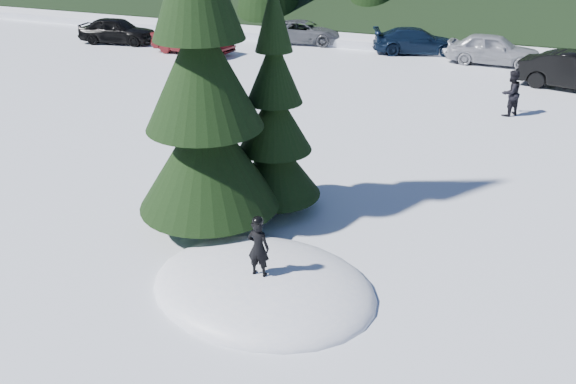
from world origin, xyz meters
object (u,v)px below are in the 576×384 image
at_px(car_3, 416,41).
at_px(spruce_tall, 203,86).
at_px(car_1, 193,40).
at_px(car_2, 304,32).
at_px(adult_0, 510,93).
at_px(car_0, 117,30).
at_px(child_skier, 258,248).
at_px(car_4, 493,49).
at_px(spruce_short, 275,127).

bearing_deg(car_3, spruce_tall, 159.08).
height_order(car_1, car_2, car_1).
distance_m(adult_0, car_0, 22.09).
relative_size(child_skier, car_4, 0.26).
xyz_separation_m(spruce_tall, car_1, (-10.38, 15.71, -2.59)).
bearing_deg(car_2, car_3, -100.29).
height_order(child_skier, car_1, child_skier).
distance_m(child_skier, adult_0, 13.83).
relative_size(child_skier, car_1, 0.26).
bearing_deg(car_1, car_2, -37.03).
bearing_deg(car_1, car_3, -61.99).
xyz_separation_m(car_1, car_3, (10.81, 4.77, -0.07)).
bearing_deg(car_4, car_1, 105.12).
bearing_deg(adult_0, spruce_tall, 9.65).
relative_size(spruce_tall, car_1, 1.95).
bearing_deg(car_0, child_skier, -146.13).
distance_m(spruce_tall, car_0, 22.88).
distance_m(spruce_tall, spruce_short, 2.11).
bearing_deg(child_skier, car_0, -48.86).
relative_size(spruce_tall, adult_0, 5.18).
bearing_deg(car_2, car_1, 130.09).
height_order(spruce_tall, car_3, spruce_tall).
distance_m(spruce_short, adult_0, 11.10).
xyz_separation_m(car_0, car_2, (9.77, 4.33, -0.10)).
bearing_deg(car_2, car_0, 105.19).
relative_size(spruce_short, car_1, 1.22).
height_order(spruce_tall, adult_0, spruce_tall).
distance_m(car_1, car_2, 6.58).
height_order(spruce_tall, child_skier, spruce_tall).
distance_m(spruce_short, car_3, 19.15).
xyz_separation_m(spruce_short, adult_0, (4.71, 9.97, -1.27)).
bearing_deg(child_skier, car_1, -57.95).
distance_m(child_skier, car_2, 24.14).
height_order(car_1, car_4, car_4).
bearing_deg(spruce_short, car_4, 79.46).
bearing_deg(spruce_tall, car_0, 134.07).
bearing_deg(car_2, spruce_tall, -172.41).
height_order(car_0, car_1, car_0).
bearing_deg(car_3, car_0, 84.61).
bearing_deg(spruce_short, adult_0, 64.71).
distance_m(spruce_tall, child_skier, 3.76).
height_order(child_skier, car_4, child_skier).
bearing_deg(adult_0, child_skier, 21.75).
xyz_separation_m(child_skier, car_4, (2.14, 21.51, -0.31)).
xyz_separation_m(car_1, car_2, (4.34, 4.95, -0.09)).
relative_size(spruce_short, child_skier, 4.68).
bearing_deg(car_1, child_skier, -140.40).
relative_size(car_1, car_4, 1.01).
bearing_deg(car_2, car_4, -105.09).
xyz_separation_m(car_0, car_4, (20.18, 3.16, 0.01)).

